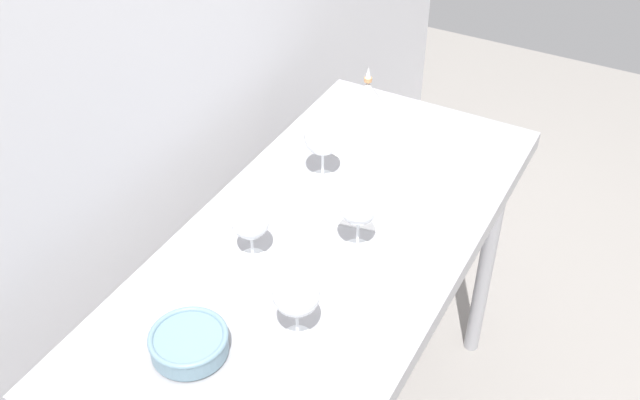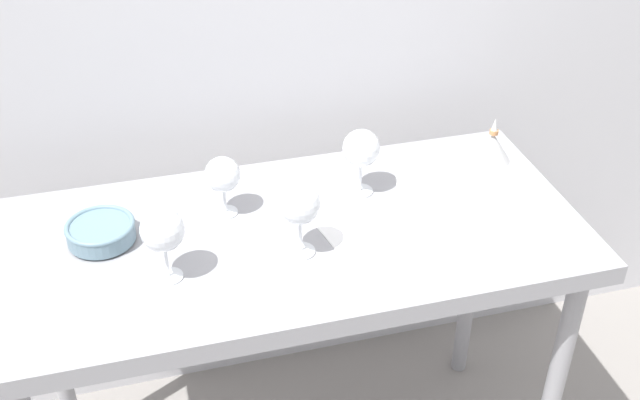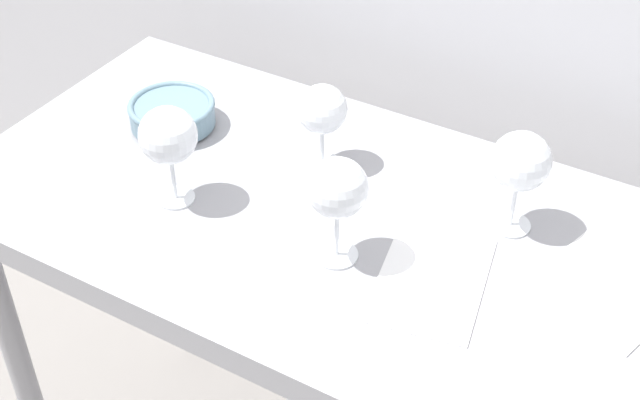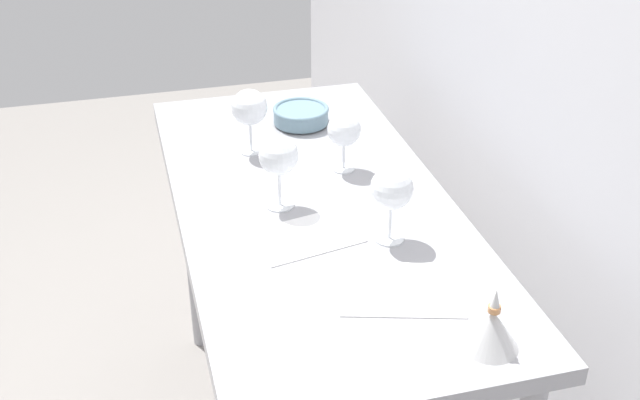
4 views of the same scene
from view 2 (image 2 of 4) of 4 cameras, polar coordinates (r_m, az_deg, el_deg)
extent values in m
cube|color=#97979C|center=(1.88, -2.08, -2.67)|extent=(1.40, 0.64, 0.04)
cube|color=#97979C|center=(1.64, 0.57, -9.43)|extent=(1.40, 0.01, 0.05)
cylinder|color=#97979C|center=(2.21, 16.69, -13.29)|extent=(0.05, 0.05, 0.86)
cylinder|color=#97979C|center=(2.36, -18.92, -10.04)|extent=(0.05, 0.05, 0.86)
cylinder|color=#97979C|center=(2.53, 11.04, -5.10)|extent=(0.05, 0.05, 0.86)
cylinder|color=white|center=(1.80, -1.56, -3.79)|extent=(0.07, 0.07, 0.00)
cylinder|color=white|center=(1.77, -1.59, -2.58)|extent=(0.01, 0.01, 0.09)
sphere|color=white|center=(1.72, -1.63, -0.31)|extent=(0.09, 0.09, 0.09)
cylinder|color=#5D0A1D|center=(1.73, -1.62, -0.75)|extent=(0.07, 0.07, 0.03)
cylinder|color=white|center=(1.76, -11.00, -5.52)|extent=(0.06, 0.06, 0.00)
cylinder|color=white|center=(1.73, -11.16, -4.38)|extent=(0.01, 0.01, 0.09)
sphere|color=white|center=(1.68, -11.47, -2.16)|extent=(0.10, 0.10, 0.10)
cylinder|color=maroon|center=(1.69, -11.41, -2.62)|extent=(0.07, 0.07, 0.02)
cylinder|color=white|center=(2.00, 2.94, 0.66)|extent=(0.07, 0.07, 0.00)
cylinder|color=white|center=(1.98, 2.97, 1.74)|extent=(0.01, 0.01, 0.09)
sphere|color=white|center=(1.93, 3.05, 3.82)|extent=(0.09, 0.09, 0.09)
cylinder|color=maroon|center=(1.94, 3.03, 3.40)|extent=(0.07, 0.07, 0.02)
cylinder|color=white|center=(1.93, -6.92, -0.90)|extent=(0.06, 0.06, 0.00)
cylinder|color=white|center=(1.91, -7.00, 0.03)|extent=(0.01, 0.01, 0.07)
sphere|color=white|center=(1.87, -7.15, 1.87)|extent=(0.09, 0.09, 0.09)
cylinder|color=maroon|center=(1.88, -7.12, 1.48)|extent=(0.06, 0.06, 0.02)
cube|color=white|center=(1.85, 2.95, -2.58)|extent=(0.20, 0.26, 0.00)
cube|color=white|center=(2.03, 8.25, 0.81)|extent=(0.25, 0.29, 0.00)
cylinder|color=beige|center=(1.90, -15.62, -2.87)|extent=(0.12, 0.12, 0.01)
cylinder|color=slate|center=(1.88, -15.73, -2.30)|extent=(0.16, 0.16, 0.04)
torus|color=slate|center=(1.87, -15.83, -1.80)|extent=(0.16, 0.16, 0.01)
cone|color=silver|center=(2.16, 12.46, 3.82)|extent=(0.11, 0.11, 0.08)
cylinder|color=#C17F4C|center=(2.14, 12.61, 4.88)|extent=(0.02, 0.02, 0.01)
cone|color=silver|center=(2.13, 12.69, 5.44)|extent=(0.02, 0.02, 0.04)
camera|label=1|loc=(1.20, -67.61, 18.78)|focal=42.14mm
camera|label=3|loc=(0.96, 45.28, 14.36)|focal=49.89mm
camera|label=4|loc=(2.23, 50.88, 19.67)|focal=45.53mm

